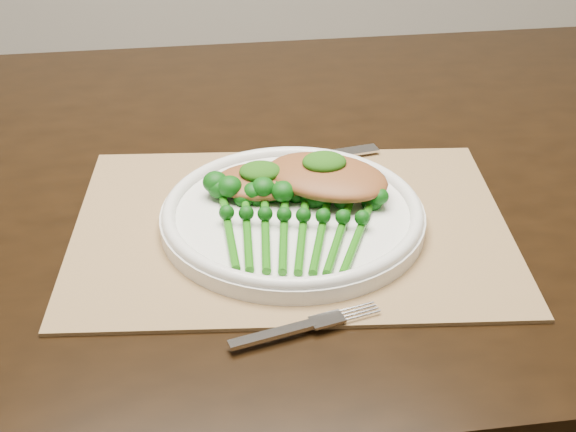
{
  "coord_description": "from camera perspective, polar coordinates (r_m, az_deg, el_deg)",
  "views": [
    {
      "loc": [
        -0.06,
        -0.73,
        1.23
      ],
      "look_at": [
        -0.01,
        -0.01,
        0.78
      ],
      "focal_mm": 50.0,
      "sensor_mm": 36.0,
      "label": 1
    }
  ],
  "objects": [
    {
      "name": "broccolini_bundle",
      "position": [
        0.82,
        0.36,
        -1.22
      ],
      "size": [
        0.18,
        0.19,
        0.04
      ],
      "rotation": [
        0.0,
        0.0,
        -0.15
      ],
      "color": "#19620C",
      "rests_on": "dinner_plate"
    },
    {
      "name": "pesto_dollop_left",
      "position": [
        0.89,
        -2.0,
        3.2
      ],
      "size": [
        0.05,
        0.04,
        0.02
      ],
      "primitive_type": "ellipsoid",
      "color": "#134109",
      "rests_on": "chicken_fillet_left"
    },
    {
      "name": "dining_table",
      "position": [
        1.22,
        -3.57,
        -12.32
      ],
      "size": [
        1.66,
        1.01,
        0.75
      ],
      "rotation": [
        0.0,
        0.0,
        0.07
      ],
      "color": "black",
      "rests_on": "ground"
    },
    {
      "name": "fork",
      "position": [
        0.74,
        1.94,
        -7.62
      ],
      "size": [
        0.14,
        0.06,
        0.0
      ],
      "rotation": [
        0.0,
        0.0,
        0.31
      ],
      "color": "silver",
      "rests_on": "placemat"
    },
    {
      "name": "knife",
      "position": [
        0.99,
        -0.84,
        3.78
      ],
      "size": [
        0.22,
        0.07,
        0.01
      ],
      "rotation": [
        0.0,
        0.0,
        0.24
      ],
      "color": "silver",
      "rests_on": "placemat"
    },
    {
      "name": "dinner_plate",
      "position": [
        0.87,
        0.33,
        0.14
      ],
      "size": [
        0.29,
        0.29,
        0.03
      ],
      "color": "white",
      "rests_on": "placemat"
    },
    {
      "name": "placemat",
      "position": [
        0.88,
        0.21,
        -0.71
      ],
      "size": [
        0.48,
        0.36,
        0.0
      ],
      "primitive_type": "cube",
      "rotation": [
        0.0,
        0.0,
        -0.03
      ],
      "color": "#92714A",
      "rests_on": "dining_table"
    },
    {
      "name": "chicken_fillet_right",
      "position": [
        0.89,
        2.78,
        2.83
      ],
      "size": [
        0.17,
        0.15,
        0.03
      ],
      "primitive_type": "ellipsoid",
      "rotation": [
        0.0,
        0.0,
        -0.51
      ],
      "color": "brown",
      "rests_on": "dinner_plate"
    },
    {
      "name": "chicken_fillet_left",
      "position": [
        0.9,
        -1.66,
        2.53
      ],
      "size": [
        0.12,
        0.09,
        0.02
      ],
      "primitive_type": "ellipsoid",
      "rotation": [
        0.0,
        0.0,
        0.05
      ],
      "color": "brown",
      "rests_on": "dinner_plate"
    },
    {
      "name": "pesto_dollop_right",
      "position": [
        0.89,
        2.6,
        3.86
      ],
      "size": [
        0.05,
        0.04,
        0.02
      ],
      "primitive_type": "ellipsoid",
      "color": "#134109",
      "rests_on": "chicken_fillet_right"
    }
  ]
}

